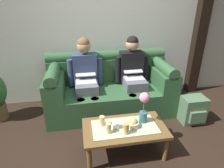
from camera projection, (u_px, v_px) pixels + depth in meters
ground_plane at (126, 157)px, 2.31m from camera, size 14.00×14.00×0.00m
back_wall_patterned at (104, 18)px, 3.23m from camera, size 6.00×0.12×2.90m
timber_pillar at (202, 17)px, 3.41m from camera, size 0.20×0.20×2.90m
couch at (110, 88)px, 3.20m from camera, size 2.01×0.88×0.96m
person_left at (86, 74)px, 3.02m from camera, size 0.56×0.67×1.22m
person_right at (133, 71)px, 3.14m from camera, size 0.56×0.67×1.22m
coffee_table at (124, 130)px, 2.27m from camera, size 0.98×0.54×0.38m
flower_vase at (144, 106)px, 2.25m from camera, size 0.12×0.12×0.39m
snack_bowl at (133, 123)px, 2.23m from camera, size 0.15×0.15×0.12m
cup_near_left at (102, 121)px, 2.25m from camera, size 0.06×0.06×0.12m
cup_near_right at (109, 128)px, 2.12m from camera, size 0.06×0.06×0.12m
cup_far_center at (116, 125)px, 2.20m from camera, size 0.08×0.08×0.08m
cup_far_left at (126, 128)px, 2.11m from camera, size 0.06×0.06×0.13m
backpack_right at (193, 110)px, 2.91m from camera, size 0.35×0.31×0.41m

